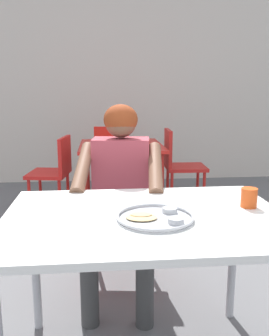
# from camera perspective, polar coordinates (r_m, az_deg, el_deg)

# --- Properties ---
(back_wall) EXTENTS (12.00, 0.12, 3.40)m
(back_wall) POSITION_cam_1_polar(r_m,az_deg,el_deg) (5.22, -4.53, 16.71)
(back_wall) COLOR silver
(back_wall) RESTS_ON ground
(table_foreground) EXTENTS (1.20, 0.85, 0.75)m
(table_foreground) POSITION_cam_1_polar(r_m,az_deg,el_deg) (1.59, 1.65, -9.77)
(table_foreground) COLOR white
(table_foreground) RESTS_ON ground
(thali_tray) EXTENTS (0.32, 0.32, 0.03)m
(thali_tray) POSITION_cam_1_polar(r_m,az_deg,el_deg) (1.51, 3.29, -7.57)
(thali_tray) COLOR #B7BABF
(thali_tray) RESTS_ON table_foreground
(drinking_cup) EXTENTS (0.07, 0.07, 0.09)m
(drinking_cup) POSITION_cam_1_polar(r_m,az_deg,el_deg) (1.73, 17.33, -4.32)
(drinking_cup) COLOR #D84C19
(drinking_cup) RESTS_ON table_foreground
(chair_foreground) EXTENTS (0.49, 0.48, 0.86)m
(chair_foreground) POSITION_cam_1_polar(r_m,az_deg,el_deg) (2.47, -1.99, -6.21)
(chair_foreground) COLOR red
(chair_foreground) RESTS_ON ground
(diner_foreground) EXTENTS (0.54, 0.59, 1.19)m
(diner_foreground) POSITION_cam_1_polar(r_m,az_deg,el_deg) (2.19, -2.24, -2.77)
(diner_foreground) COLOR #3E3E3E
(diner_foreground) RESTS_ON ground
(table_background_red) EXTENTS (0.85, 0.91, 0.72)m
(table_background_red) POSITION_cam_1_polar(r_m,az_deg,el_deg) (3.84, -2.10, 2.46)
(table_background_red) COLOR red
(table_background_red) RESTS_ON ground
(chair_red_left) EXTENTS (0.45, 0.49, 0.80)m
(chair_red_left) POSITION_cam_1_polar(r_m,az_deg,el_deg) (3.89, -12.17, -0.07)
(chair_red_left) COLOR red
(chair_red_left) RESTS_ON ground
(chair_red_right) EXTENTS (0.44, 0.40, 0.86)m
(chair_red_right) POSITION_cam_1_polar(r_m,az_deg,el_deg) (4.01, 6.84, 0.85)
(chair_red_right) COLOR red
(chair_red_right) RESTS_ON ground
(chair_red_far) EXTENTS (0.49, 0.48, 0.85)m
(chair_red_far) POSITION_cam_1_polar(r_m,az_deg,el_deg) (4.44, -3.37, 1.87)
(chair_red_far) COLOR red
(chair_red_far) RESTS_ON ground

